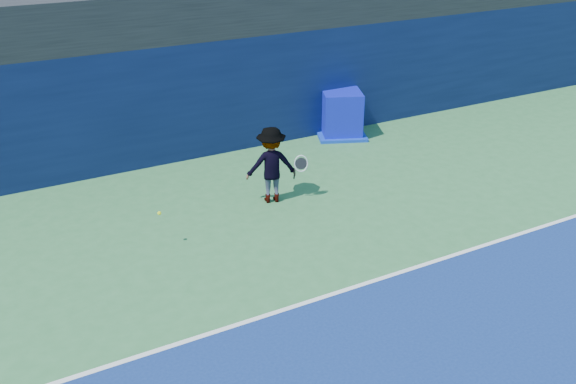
{
  "coord_description": "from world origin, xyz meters",
  "views": [
    {
      "loc": [
        -4.87,
        -4.86,
        6.45
      ],
      "look_at": [
        0.57,
        5.2,
        1.0
      ],
      "focal_mm": 40.0,
      "sensor_mm": 36.0,
      "label": 1
    }
  ],
  "objects": [
    {
      "name": "equipment_cart",
      "position": [
        4.72,
        9.69,
        0.59
      ],
      "size": [
        1.75,
        1.75,
        1.29
      ],
      "color": "#0D14B6",
      "rests_on": "ground"
    },
    {
      "name": "stadium_band",
      "position": [
        0.0,
        11.5,
        3.6
      ],
      "size": [
        36.0,
        3.0,
        1.2
      ],
      "primitive_type": "cube",
      "color": "black",
      "rests_on": "back_wall_assembly"
    },
    {
      "name": "tennis_player",
      "position": [
        1.04,
        6.84,
        0.88
      ],
      "size": [
        1.39,
        0.95,
        1.75
      ],
      "color": "white",
      "rests_on": "ground"
    },
    {
      "name": "back_wall_assembly",
      "position": [
        -0.0,
        10.5,
        1.5
      ],
      "size": [
        36.0,
        1.03,
        3.0
      ],
      "color": "#0A153B",
      "rests_on": "ground"
    },
    {
      "name": "baseline",
      "position": [
        0.0,
        3.0,
        0.01
      ],
      "size": [
        24.0,
        0.1,
        0.01
      ],
      "primitive_type": "cube",
      "color": "white",
      "rests_on": "ground"
    },
    {
      "name": "tennis_ball",
      "position": [
        -1.83,
        5.99,
        0.76
      ],
      "size": [
        0.08,
        0.08,
        0.08
      ],
      "color": "#C7D417",
      "rests_on": "ground"
    }
  ]
}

